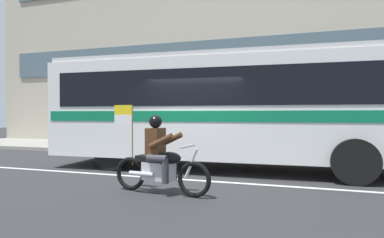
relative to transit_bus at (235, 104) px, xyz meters
name	(u,v)px	position (x,y,z in m)	size (l,w,h in m)	color
ground_plane	(193,175)	(-0.87, -1.19, -1.88)	(60.00, 60.00, 0.00)	#2B2B2D
sidewalk_curb	(231,151)	(-0.87, 3.91, -1.81)	(28.00, 3.80, 0.15)	gray
lane_center_stripe	(186,180)	(-0.87, -1.79, -1.88)	(26.60, 0.14, 0.01)	silver
office_building_facade	(241,15)	(-0.87, 6.20, 4.42)	(28.00, 0.89, 12.58)	#B2A893
transit_bus	(235,104)	(0.00, 0.00, 0.00)	(10.68, 2.99, 3.22)	white
motorcycle_with_rider	(160,160)	(-0.93, -3.23, -1.22)	(2.19, 0.66, 1.78)	black
fire_hydrant	(281,144)	(1.14, 2.75, -1.36)	(0.22, 0.30, 0.75)	red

